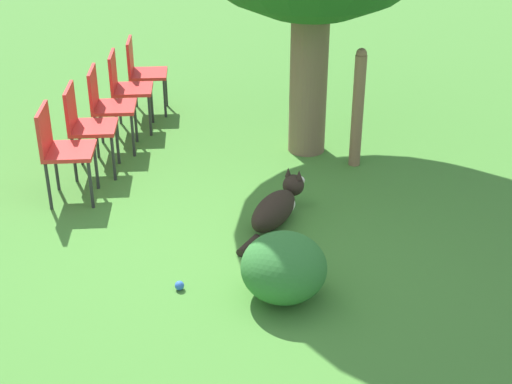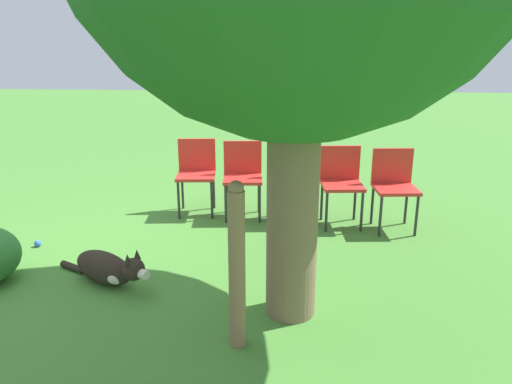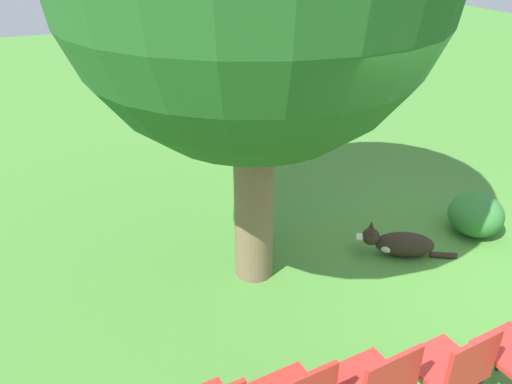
{
  "view_description": "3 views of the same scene",
  "coord_description": "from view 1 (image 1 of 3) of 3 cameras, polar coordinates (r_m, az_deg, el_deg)",
  "views": [
    {
      "loc": [
        0.2,
        -5.52,
        2.96
      ],
      "look_at": [
        0.15,
        -0.27,
        0.29
      ],
      "focal_mm": 50.0,
      "sensor_mm": 36.0,
      "label": 1
    },
    {
      "loc": [
        4.05,
        1.25,
        2.04
      ],
      "look_at": [
        -0.61,
        0.92,
        0.56
      ],
      "focal_mm": 35.0,
      "sensor_mm": 36.0,
      "label": 2
    },
    {
      "loc": [
        -3.15,
        2.87,
        3.14
      ],
      "look_at": [
        0.55,
        1.3,
        0.99
      ],
      "focal_mm": 35.0,
      "sensor_mm": 36.0,
      "label": 3
    }
  ],
  "objects": [
    {
      "name": "ground_plane",
      "position": [
        6.27,
        -1.34,
        -1.23
      ],
      "size": [
        30.0,
        30.0,
        0.0
      ],
      "primitive_type": "plane",
      "color": "#478433"
    },
    {
      "name": "dog",
      "position": [
        5.97,
        1.7,
        -1.19
      ],
      "size": [
        0.6,
        0.98,
        0.38
      ],
      "rotation": [
        0.0,
        0.0,
        1.07
      ],
      "color": "#2D231C",
      "rests_on": "ground_plane"
    },
    {
      "name": "fence_post",
      "position": [
        6.92,
        8.15,
        6.68
      ],
      "size": [
        0.11,
        0.11,
        1.18
      ],
      "color": "#846647",
      "rests_on": "ground_plane"
    },
    {
      "name": "red_chair_0",
      "position": [
        6.42,
        -15.4,
        3.59
      ],
      "size": [
        0.46,
        0.47,
        0.86
      ],
      "rotation": [
        0.0,
        0.0,
        0.09
      ],
      "color": "red",
      "rests_on": "ground_plane"
    },
    {
      "name": "red_chair_1",
      "position": [
        6.9,
        -13.53,
        5.44
      ],
      "size": [
        0.46,
        0.47,
        0.86
      ],
      "rotation": [
        0.0,
        0.0,
        0.09
      ],
      "color": "red",
      "rests_on": "ground_plane"
    },
    {
      "name": "red_chair_2",
      "position": [
        7.38,
        -11.88,
        7.04
      ],
      "size": [
        0.46,
        0.47,
        0.86
      ],
      "rotation": [
        0.0,
        0.0,
        0.09
      ],
      "color": "red",
      "rests_on": "ground_plane"
    },
    {
      "name": "red_chair_3",
      "position": [
        7.88,
        -10.43,
        8.44
      ],
      "size": [
        0.46,
        0.47,
        0.86
      ],
      "rotation": [
        0.0,
        0.0,
        0.09
      ],
      "color": "red",
      "rests_on": "ground_plane"
    },
    {
      "name": "red_chair_4",
      "position": [
        8.38,
        -9.15,
        9.67
      ],
      "size": [
        0.46,
        0.47,
        0.86
      ],
      "rotation": [
        0.0,
        0.0,
        0.09
      ],
      "color": "red",
      "rests_on": "ground_plane"
    },
    {
      "name": "tennis_ball",
      "position": [
        5.2,
        -6.14,
        -7.45
      ],
      "size": [
        0.07,
        0.07,
        0.07
      ],
      "color": "blue",
      "rests_on": "ground_plane"
    },
    {
      "name": "low_shrub",
      "position": [
        4.99,
        2.24,
        -6.06
      ],
      "size": [
        0.61,
        0.61,
        0.49
      ],
      "color": "#337533",
      "rests_on": "ground_plane"
    }
  ]
}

